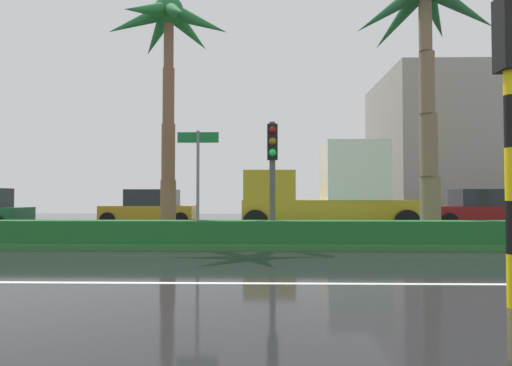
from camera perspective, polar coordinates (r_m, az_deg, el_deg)
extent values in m
cube|color=black|center=(14.41, -11.77, -7.50)|extent=(90.00, 42.00, 0.10)
cube|color=white|center=(7.81, -23.62, -11.93)|extent=(81.00, 0.14, 0.01)
cube|color=#2D6B33|center=(13.43, -12.73, -7.38)|extent=(85.50, 4.00, 0.15)
cube|color=#1E6028|center=(12.05, -14.33, -6.23)|extent=(76.50, 0.70, 0.60)
cylinder|color=brown|center=(13.54, -11.52, -3.33)|extent=(0.47, 0.47, 1.74)
cylinder|color=brown|center=(13.63, -11.49, 4.02)|extent=(0.42, 0.42, 1.74)
cylinder|color=brown|center=(13.94, -11.47, 11.16)|extent=(0.36, 0.36, 1.74)
cylinder|color=brown|center=(14.45, -11.44, 17.89)|extent=(0.30, 0.30, 1.74)
sphere|color=#256D37|center=(14.81, -11.42, 21.43)|extent=(0.90, 0.90, 0.90)
cone|color=#256D37|center=(14.46, -7.67, 20.38)|extent=(2.08, 0.66, 1.27)
cone|color=#256D37|center=(15.32, -8.90, 19.20)|extent=(1.53, 2.06, 1.22)
cone|color=#256D37|center=(15.38, -12.84, 18.66)|extent=(1.66, 1.96, 1.43)
cone|color=#256D37|center=(14.78, -15.20, 19.90)|extent=(2.11, 0.80, 1.28)
cone|color=#256D37|center=(14.03, -14.08, 21.29)|extent=(1.45, 2.09, 1.21)
cone|color=#256D37|center=(13.83, -10.61, 21.39)|extent=(1.35, 2.10, 1.30)
cylinder|color=#776149|center=(13.86, 22.01, -2.99)|extent=(0.59, 0.59, 1.85)
cylinder|color=#776149|center=(13.86, 21.81, 4.66)|extent=(0.52, 0.52, 1.85)
cylinder|color=#776149|center=(14.10, 21.62, 12.17)|extent=(0.45, 0.45, 1.85)
cylinder|color=#776149|center=(14.57, 21.42, 19.32)|extent=(0.38, 0.38, 1.85)
cone|color=#245C34|center=(15.02, 25.22, 20.29)|extent=(2.29, 0.67, 1.75)
cone|color=#245C34|center=(15.76, 22.45, 19.94)|extent=(1.82, 2.28, 1.40)
cone|color=#245C34|center=(15.30, 18.35, 19.80)|extent=(1.66, 2.23, 1.74)
cone|color=#245C34|center=(14.54, 17.32, 21.01)|extent=(2.33, 0.85, 1.72)
cylinder|color=#4C4C47|center=(11.71, 2.18, 0.13)|extent=(0.16, 0.16, 3.27)
cube|color=black|center=(11.80, 2.17, 5.41)|extent=(0.28, 0.32, 0.96)
sphere|color=maroon|center=(11.67, 2.18, 6.98)|extent=(0.20, 0.20, 0.20)
sphere|color=#7F600F|center=(11.63, 2.19, 5.52)|extent=(0.20, 0.20, 0.20)
sphere|color=#1EEA3F|center=(11.60, 2.19, 4.05)|extent=(0.20, 0.20, 0.20)
cylinder|color=slate|center=(11.58, -7.68, -0.51)|extent=(0.08, 0.08, 3.00)
cube|color=#146B2D|center=(11.69, -7.65, 5.97)|extent=(1.10, 0.03, 0.28)
cylinder|color=yellow|center=(6.36, 30.65, 1.00)|extent=(0.16, 0.16, 0.67)
cylinder|color=black|center=(6.42, 30.55, 6.99)|extent=(0.16, 0.16, 0.67)
cylinder|color=yellow|center=(6.56, 30.46, 12.81)|extent=(0.16, 0.16, 0.67)
cylinder|color=black|center=(6.75, 30.37, 18.34)|extent=(0.16, 0.16, 0.67)
cube|color=black|center=(6.68, 30.40, 16.61)|extent=(0.28, 0.32, 0.96)
sphere|color=red|center=(6.92, 29.63, 18.58)|extent=(0.20, 0.20, 0.20)
sphere|color=#7F600F|center=(6.83, 29.67, 16.21)|extent=(0.20, 0.20, 0.20)
sphere|color=#0F591E|center=(6.74, 29.71, 13.78)|extent=(0.20, 0.20, 0.20)
cylinder|color=black|center=(20.32, -28.30, -4.54)|extent=(0.68, 0.22, 0.68)
cube|color=#B28C1E|center=(21.01, -13.89, -3.89)|extent=(4.30, 1.76, 0.72)
cube|color=#1E2328|center=(20.95, -13.48, -1.88)|extent=(2.30, 1.58, 0.76)
cylinder|color=black|center=(20.66, -18.99, -4.61)|extent=(0.68, 0.22, 0.68)
cylinder|color=black|center=(22.36, -17.39, -4.40)|extent=(0.68, 0.22, 0.68)
cylinder|color=black|center=(19.77, -9.94, -4.81)|extent=(0.68, 0.22, 0.68)
cylinder|color=black|center=(21.54, -9.01, -4.56)|extent=(0.68, 0.22, 0.68)
cube|color=#B28C1E|center=(16.86, 9.26, -3.75)|extent=(6.40, 2.30, 0.90)
cube|color=#B28C1E|center=(16.69, 1.74, -0.36)|extent=(1.90, 2.21, 1.10)
cube|color=silver|center=(17.06, 12.72, 1.51)|extent=(2.30, 2.35, 2.20)
cylinder|color=black|center=(15.55, -0.06, -5.23)|extent=(0.92, 0.30, 0.92)
cylinder|color=black|center=(17.88, 0.10, -4.78)|extent=(0.92, 0.30, 0.92)
cylinder|color=black|center=(16.35, 19.29, -4.96)|extent=(0.92, 0.30, 0.92)
cylinder|color=black|center=(18.58, 17.04, -4.59)|extent=(0.92, 0.30, 0.92)
cube|color=maroon|center=(22.06, 27.19, -3.65)|extent=(4.30, 1.76, 0.72)
cube|color=#1E2328|center=(22.11, 27.51, -1.72)|extent=(2.30, 1.58, 0.76)
cylinder|color=black|center=(20.57, 24.16, -4.56)|extent=(0.68, 0.22, 0.68)
cylinder|color=black|center=(22.24, 22.34, -4.36)|extent=(0.68, 0.22, 0.68)
cylinder|color=black|center=(23.63, 29.85, -4.10)|extent=(0.68, 0.22, 0.68)
cube|color=gray|center=(36.96, 28.29, 4.27)|extent=(15.99, 10.24, 10.29)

